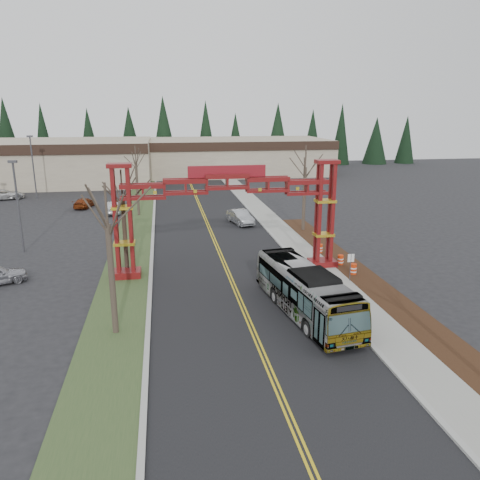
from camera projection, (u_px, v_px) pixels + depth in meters
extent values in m
plane|color=black|center=(284.00, 404.00, 20.86)|extent=(200.00, 200.00, 0.00)
cube|color=black|center=(218.00, 248.00, 44.62)|extent=(12.00, 110.00, 0.02)
cube|color=gold|center=(216.00, 248.00, 44.60)|extent=(0.12, 100.00, 0.01)
cube|color=gold|center=(219.00, 247.00, 44.63)|extent=(0.12, 100.00, 0.01)
cube|color=#A7A7A2|center=(280.00, 244.00, 45.57)|extent=(0.30, 110.00, 0.15)
cube|color=gray|center=(294.00, 243.00, 45.80)|extent=(2.60, 110.00, 0.14)
cube|color=#311B10|center=(391.00, 301.00, 31.96)|extent=(2.60, 50.00, 0.12)
cube|color=#334B25|center=(132.00, 251.00, 43.35)|extent=(4.00, 110.00, 0.08)
cube|color=#A7A7A2|center=(152.00, 250.00, 43.63)|extent=(0.30, 110.00, 0.15)
cube|color=#61100C|center=(127.00, 274.00, 36.62)|extent=(2.20, 1.60, 0.60)
cube|color=#61100C|center=(115.00, 222.00, 35.05)|extent=(0.28, 0.28, 8.00)
cube|color=#61100C|center=(130.00, 221.00, 35.23)|extent=(0.28, 0.28, 8.00)
cube|color=#61100C|center=(116.00, 220.00, 35.72)|extent=(0.28, 0.28, 8.00)
cube|color=#61100C|center=(131.00, 219.00, 35.89)|extent=(0.28, 0.28, 8.00)
cube|color=gold|center=(125.00, 243.00, 35.95)|extent=(1.60, 1.10, 0.22)
cube|color=gold|center=(122.00, 207.00, 35.21)|extent=(1.60, 1.10, 0.22)
cube|color=#61100C|center=(119.00, 165.00, 34.37)|extent=(1.80, 1.20, 0.30)
cube|color=#61100C|center=(322.00, 263.00, 39.15)|extent=(2.20, 1.60, 0.60)
cube|color=#61100C|center=(320.00, 214.00, 37.58)|extent=(0.28, 0.28, 8.00)
cube|color=#61100C|center=(333.00, 214.00, 37.76)|extent=(0.28, 0.28, 8.00)
cube|color=#61100C|center=(317.00, 212.00, 38.25)|extent=(0.28, 0.28, 8.00)
cube|color=#61100C|center=(330.00, 212.00, 38.42)|extent=(0.28, 0.28, 8.00)
cube|color=gold|center=(324.00, 234.00, 38.48)|extent=(1.60, 1.10, 0.22)
cube|color=gold|center=(325.00, 201.00, 37.74)|extent=(1.60, 1.10, 0.22)
cube|color=#61100C|center=(327.00, 162.00, 36.90)|extent=(1.80, 1.20, 0.30)
cube|color=#61100C|center=(227.00, 180.00, 35.96)|extent=(16.00, 0.90, 1.00)
cube|color=#61100C|center=(227.00, 191.00, 36.20)|extent=(16.00, 0.90, 0.60)
cube|color=maroon|center=(227.00, 171.00, 35.79)|extent=(6.00, 0.25, 0.90)
cube|color=tan|center=(20.00, 162.00, 83.56)|extent=(46.00, 22.00, 7.50)
cube|color=tan|center=(234.00, 156.00, 97.55)|extent=(38.00, 20.00, 7.00)
cube|color=black|center=(242.00, 146.00, 87.23)|extent=(38.00, 0.40, 1.60)
cone|color=black|center=(5.00, 140.00, 100.57)|extent=(5.60, 5.60, 13.00)
cylinder|color=#382D26|center=(9.00, 167.00, 102.09)|extent=(0.80, 0.80, 1.60)
cone|color=black|center=(47.00, 140.00, 101.91)|extent=(5.60, 5.60, 13.00)
cylinder|color=#382D26|center=(49.00, 166.00, 103.44)|extent=(0.80, 0.80, 1.60)
cone|color=black|center=(87.00, 139.00, 103.26)|extent=(5.60, 5.60, 13.00)
cylinder|color=#382D26|center=(89.00, 165.00, 104.78)|extent=(0.80, 0.80, 1.60)
cone|color=black|center=(126.00, 139.00, 104.60)|extent=(5.60, 5.60, 13.00)
cylinder|color=#382D26|center=(128.00, 165.00, 106.12)|extent=(0.80, 0.80, 1.60)
cone|color=black|center=(165.00, 139.00, 105.94)|extent=(5.60, 5.60, 13.00)
cylinder|color=#382D26|center=(166.00, 164.00, 107.47)|extent=(0.80, 0.80, 1.60)
cone|color=black|center=(202.00, 138.00, 107.29)|extent=(5.60, 5.60, 13.00)
cylinder|color=#382D26|center=(203.00, 163.00, 108.81)|extent=(0.80, 0.80, 1.60)
cone|color=black|center=(239.00, 138.00, 108.63)|extent=(5.60, 5.60, 13.00)
cylinder|color=#382D26|center=(239.00, 163.00, 110.15)|extent=(0.80, 0.80, 1.60)
cone|color=black|center=(274.00, 138.00, 109.98)|extent=(5.60, 5.60, 13.00)
cylinder|color=#382D26|center=(274.00, 162.00, 111.50)|extent=(0.80, 0.80, 1.60)
cone|color=black|center=(309.00, 137.00, 111.32)|extent=(5.60, 5.60, 13.00)
cylinder|color=#382D26|center=(308.00, 161.00, 112.84)|extent=(0.80, 0.80, 1.60)
cone|color=black|center=(343.00, 137.00, 112.66)|extent=(5.60, 5.60, 13.00)
cylinder|color=#382D26|center=(342.00, 161.00, 114.19)|extent=(0.80, 0.80, 1.60)
cone|color=black|center=(376.00, 137.00, 114.01)|extent=(5.60, 5.60, 13.00)
cylinder|color=#382D26|center=(374.00, 160.00, 115.53)|extent=(0.80, 0.80, 1.60)
cone|color=black|center=(408.00, 136.00, 115.35)|extent=(5.60, 5.60, 13.00)
cylinder|color=#382D26|center=(406.00, 160.00, 116.87)|extent=(0.80, 0.80, 1.60)
imported|color=#95989C|center=(305.00, 291.00, 29.70)|extent=(4.16, 11.48, 3.13)
imported|color=#A5A8AD|center=(240.00, 217.00, 53.91)|extent=(2.80, 5.14, 1.61)
imported|color=maroon|center=(84.00, 203.00, 62.91)|extent=(2.71, 4.79, 1.31)
imported|color=#B8BCC0|center=(115.00, 207.00, 59.44)|extent=(1.92, 4.76, 1.54)
imported|color=silver|center=(4.00, 195.00, 68.56)|extent=(6.06, 4.54, 1.53)
cylinder|color=#382D26|center=(112.00, 280.00, 26.64)|extent=(0.35, 0.35, 6.60)
cylinder|color=#382D26|center=(106.00, 205.00, 25.47)|extent=(0.13, 0.13, 2.42)
cylinder|color=#382D26|center=(125.00, 237.00, 36.64)|extent=(0.34, 0.34, 6.15)
cylinder|color=#382D26|center=(122.00, 185.00, 35.54)|extent=(0.13, 0.13, 2.30)
cylinder|color=#382D26|center=(137.00, 190.00, 57.45)|extent=(0.32, 0.32, 6.49)
cylinder|color=#382D26|center=(135.00, 155.00, 56.32)|extent=(0.12, 0.12, 2.19)
cylinder|color=#382D26|center=(304.00, 200.00, 50.12)|extent=(0.35, 0.35, 6.87)
cylinder|color=#382D26|center=(306.00, 157.00, 48.91)|extent=(0.13, 0.13, 2.40)
cylinder|color=#3F3F44|center=(19.00, 209.00, 42.16)|extent=(0.18, 0.18, 8.23)
cube|color=#3F3F44|center=(12.00, 162.00, 41.04)|extent=(0.73, 0.37, 0.23)
cylinder|color=#3F3F44|center=(33.00, 168.00, 68.30)|extent=(0.20, 0.20, 8.99)
cube|color=#3F3F44|center=(30.00, 136.00, 67.07)|extent=(0.80, 0.40, 0.25)
cylinder|color=#3F3F44|center=(350.00, 268.00, 35.37)|extent=(0.06, 0.06, 2.24)
cube|color=white|center=(351.00, 258.00, 35.15)|extent=(0.51, 0.05, 0.61)
cylinder|color=red|center=(353.00, 270.00, 37.02)|extent=(0.50, 0.50, 0.97)
cylinder|color=white|center=(353.00, 268.00, 36.98)|extent=(0.52, 0.52, 0.12)
cylinder|color=white|center=(353.00, 271.00, 37.05)|extent=(0.52, 0.52, 0.12)
cylinder|color=red|center=(340.00, 260.00, 39.38)|extent=(0.48, 0.48, 0.93)
cylinder|color=white|center=(341.00, 259.00, 39.34)|extent=(0.50, 0.50, 0.11)
cylinder|color=white|center=(340.00, 262.00, 39.41)|extent=(0.50, 0.50, 0.11)
cylinder|color=red|center=(320.00, 249.00, 42.66)|extent=(0.47, 0.47, 0.91)
cylinder|color=white|center=(320.00, 247.00, 42.62)|extent=(0.49, 0.49, 0.11)
cylinder|color=white|center=(320.00, 250.00, 42.69)|extent=(0.49, 0.49, 0.11)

